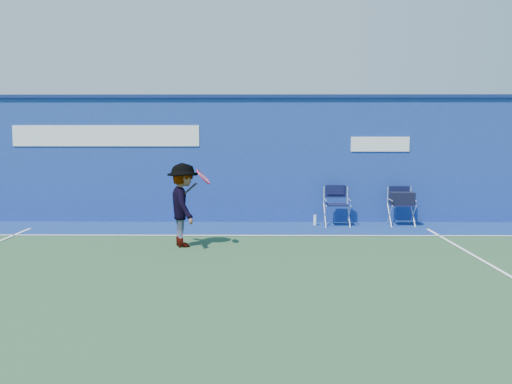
{
  "coord_description": "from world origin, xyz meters",
  "views": [
    {
      "loc": [
        0.74,
        -8.06,
        2.15
      ],
      "look_at": [
        0.64,
        2.6,
        1.0
      ],
      "focal_mm": 38.0,
      "sensor_mm": 36.0,
      "label": 1
    }
  ],
  "objects_px": {
    "directors_chair_left": "(337,213)",
    "directors_chair_right": "(401,210)",
    "tennis_player": "(183,205)",
    "water_bottle": "(315,220)"
  },
  "relations": [
    {
      "from": "directors_chair_left",
      "to": "directors_chair_right",
      "type": "distance_m",
      "value": 1.52
    },
    {
      "from": "water_bottle",
      "to": "directors_chair_left",
      "type": "bearing_deg",
      "value": -7.69
    },
    {
      "from": "tennis_player",
      "to": "water_bottle",
      "type": "bearing_deg",
      "value": 40.91
    },
    {
      "from": "directors_chair_left",
      "to": "water_bottle",
      "type": "distance_m",
      "value": 0.54
    },
    {
      "from": "water_bottle",
      "to": "tennis_player",
      "type": "bearing_deg",
      "value": -139.09
    },
    {
      "from": "water_bottle",
      "to": "tennis_player",
      "type": "height_order",
      "value": "tennis_player"
    },
    {
      "from": "directors_chair_left",
      "to": "directors_chair_right",
      "type": "xyz_separation_m",
      "value": [
        1.52,
        0.04,
        0.07
      ]
    },
    {
      "from": "directors_chair_left",
      "to": "directors_chair_right",
      "type": "bearing_deg",
      "value": 1.41
    },
    {
      "from": "directors_chair_left",
      "to": "tennis_player",
      "type": "height_order",
      "value": "tennis_player"
    },
    {
      "from": "tennis_player",
      "to": "directors_chair_right",
      "type": "bearing_deg",
      "value": 26.29
    }
  ]
}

